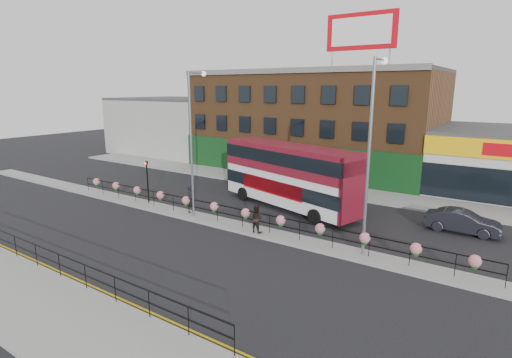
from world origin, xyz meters
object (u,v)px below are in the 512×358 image
Objects in this scene: lamp_column_east at (371,141)px; lamp_column_west at (193,132)px; car at (463,222)px; pedestrian_a at (191,199)px; pedestrian_b at (256,218)px; double_decker_bus at (290,170)px.

lamp_column_west is at bearing -179.17° from lamp_column_east.
car is at bearing 23.76° from lamp_column_west.
pedestrian_a is 0.20× the size of lamp_column_west.
pedestrian_b is 0.17× the size of lamp_column_east.
double_decker_bus is at bearing 145.21° from lamp_column_east.
double_decker_bus is 2.78× the size of car.
double_decker_bus is 7.28m from pedestrian_a.
lamp_column_west reaches higher than pedestrian_b.
pedestrian_a is 13.30m from lamp_column_east.
pedestrian_b is at bearing -174.35° from lamp_column_east.
pedestrian_a is at bearing 179.59° from lamp_column_east.
double_decker_bus is 1.24× the size of lamp_column_west.
car is 0.43× the size of lamp_column_east.
double_decker_bus is at bearing 51.68° from lamp_column_west.
lamp_column_east reaches higher than pedestrian_a.
car is at bearing 7.38° from double_decker_bus.
lamp_column_east reaches higher than double_decker_bus.
lamp_column_west is at bearing -3.54° from pedestrian_b.
pedestrian_a is (-4.91, -5.08, -1.74)m from double_decker_bus.
double_decker_bus is at bearing 96.48° from car.
double_decker_bus is 11.51m from car.
lamp_column_east reaches higher than car.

